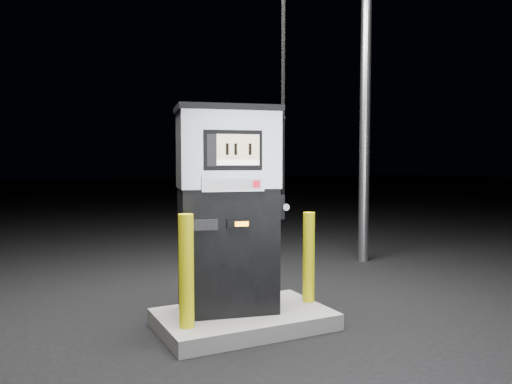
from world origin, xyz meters
name	(u,v)px	position (x,y,z in m)	size (l,w,h in m)	color
ground	(244,327)	(0.00, 0.00, 0.00)	(80.00, 80.00, 0.00)	black
pump_island	(244,319)	(0.00, 0.00, 0.07)	(1.60, 1.00, 0.15)	slate
fuel_dispenser	(228,207)	(-0.12, 0.10, 1.15)	(1.12, 0.76, 4.02)	black
bollard_left	(186,271)	(-0.63, -0.19, 0.64)	(0.13, 0.13, 0.98)	yellow
bollard_right	(309,257)	(0.74, 0.02, 0.61)	(0.12, 0.12, 0.91)	yellow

